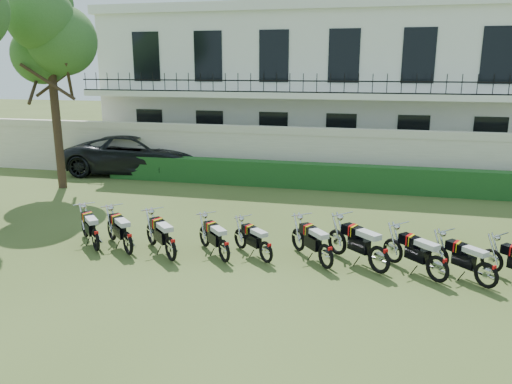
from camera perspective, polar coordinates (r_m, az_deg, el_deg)
ground at (r=13.16m, az=-0.51°, el=-6.73°), size 100.00×100.00×0.00m
perimeter_wall at (r=20.45m, az=4.97°, el=4.25°), size 30.00×0.35×2.30m
hedge at (r=19.68m, az=7.45°, el=1.79°), size 18.00×0.60×1.00m
building at (r=26.07m, az=7.13°, el=11.97°), size 20.40×9.60×7.40m
tree_west_near at (r=20.75m, az=-22.61°, el=16.48°), size 3.40×3.20×7.90m
motorcycle_0 at (r=13.60m, az=-17.89°, el=-4.66°), size 1.36×1.41×1.02m
motorcycle_1 at (r=13.10m, az=-14.46°, el=-5.07°), size 1.46×1.38×1.04m
motorcycle_2 at (r=12.47m, az=-9.75°, el=-5.77°), size 1.45×1.43×1.06m
motorcycle_3 at (r=12.26m, az=-3.67°, el=-6.12°), size 1.27×1.39×0.98m
motorcycle_4 at (r=12.21m, az=1.14°, el=-6.29°), size 1.32×1.22×0.93m
motorcycle_5 at (r=11.96m, az=8.01°, el=-6.63°), size 1.27×1.54×1.04m
motorcycle_6 at (r=11.91m, az=13.92°, el=-6.79°), size 1.59×1.50×1.14m
motorcycle_7 at (r=11.84m, az=20.10°, el=-7.59°), size 1.44×1.43×1.06m
motorcycle_8 at (r=11.95m, az=24.90°, el=-7.99°), size 1.37×1.36×1.00m
suv at (r=22.90m, az=-13.20°, el=4.26°), size 6.56×3.50×1.75m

